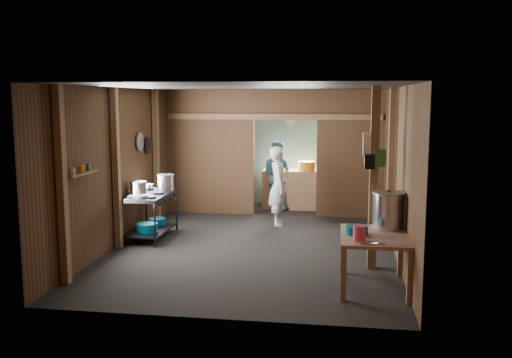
% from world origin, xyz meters
% --- Properties ---
extents(floor, '(4.50, 7.00, 0.00)m').
position_xyz_m(floor, '(0.00, 0.00, 0.00)').
color(floor, black).
rests_on(floor, ground).
extents(ceiling, '(4.50, 7.00, 0.00)m').
position_xyz_m(ceiling, '(0.00, 0.00, 2.60)').
color(ceiling, '#3A3835').
rests_on(ceiling, ground).
extents(wall_back, '(4.50, 0.00, 2.60)m').
position_xyz_m(wall_back, '(0.00, 3.50, 1.30)').
color(wall_back, '#54361D').
rests_on(wall_back, ground).
extents(wall_front, '(4.50, 0.00, 2.60)m').
position_xyz_m(wall_front, '(0.00, -3.50, 1.30)').
color(wall_front, '#54361D').
rests_on(wall_front, ground).
extents(wall_left, '(0.00, 7.00, 2.60)m').
position_xyz_m(wall_left, '(-2.25, 0.00, 1.30)').
color(wall_left, '#54361D').
rests_on(wall_left, ground).
extents(wall_right, '(0.00, 7.00, 2.60)m').
position_xyz_m(wall_right, '(2.25, 0.00, 1.30)').
color(wall_right, '#54361D').
rests_on(wall_right, ground).
extents(partition_left, '(1.85, 0.10, 2.60)m').
position_xyz_m(partition_left, '(-1.32, 2.20, 1.30)').
color(partition_left, brown).
rests_on(partition_left, floor).
extents(partition_right, '(1.35, 0.10, 2.60)m').
position_xyz_m(partition_right, '(1.57, 2.20, 1.30)').
color(partition_right, brown).
rests_on(partition_right, floor).
extents(partition_header, '(1.30, 0.10, 0.60)m').
position_xyz_m(partition_header, '(0.25, 2.20, 2.30)').
color(partition_header, brown).
rests_on(partition_header, wall_back).
extents(turquoise_panel, '(4.40, 0.06, 2.50)m').
position_xyz_m(turquoise_panel, '(0.00, 3.44, 1.25)').
color(turquoise_panel, '#7FAFAD').
rests_on(turquoise_panel, wall_back).
extents(back_counter, '(1.20, 0.50, 0.85)m').
position_xyz_m(back_counter, '(0.30, 2.95, 0.42)').
color(back_counter, '#9C7553').
rests_on(back_counter, floor).
extents(wall_clock, '(0.20, 0.03, 0.20)m').
position_xyz_m(wall_clock, '(0.25, 3.40, 1.90)').
color(wall_clock, silver).
rests_on(wall_clock, wall_back).
extents(post_left_a, '(0.10, 0.12, 2.60)m').
position_xyz_m(post_left_a, '(-2.18, -2.60, 1.30)').
color(post_left_a, '#9C7553').
rests_on(post_left_a, floor).
extents(post_left_b, '(0.10, 0.12, 2.60)m').
position_xyz_m(post_left_b, '(-2.18, -0.80, 1.30)').
color(post_left_b, '#9C7553').
rests_on(post_left_b, floor).
extents(post_left_c, '(0.10, 0.12, 2.60)m').
position_xyz_m(post_left_c, '(-2.18, 1.20, 1.30)').
color(post_left_c, '#9C7553').
rests_on(post_left_c, floor).
extents(post_right, '(0.10, 0.12, 2.60)m').
position_xyz_m(post_right, '(2.18, -0.20, 1.30)').
color(post_right, '#9C7553').
rests_on(post_right, floor).
extents(post_free, '(0.12, 0.12, 2.60)m').
position_xyz_m(post_free, '(1.85, -1.30, 1.30)').
color(post_free, '#9C7553').
rests_on(post_free, floor).
extents(cross_beam, '(4.40, 0.12, 0.12)m').
position_xyz_m(cross_beam, '(0.00, 2.15, 2.05)').
color(cross_beam, '#9C7553').
rests_on(cross_beam, wall_left).
extents(pan_lid_big, '(0.03, 0.34, 0.34)m').
position_xyz_m(pan_lid_big, '(-2.21, 0.40, 1.65)').
color(pan_lid_big, gray).
rests_on(pan_lid_big, wall_left).
extents(pan_lid_small, '(0.03, 0.30, 0.30)m').
position_xyz_m(pan_lid_small, '(-2.21, 0.80, 1.55)').
color(pan_lid_small, black).
rests_on(pan_lid_small, wall_left).
extents(wall_shelf, '(0.14, 0.80, 0.03)m').
position_xyz_m(wall_shelf, '(-2.15, -2.10, 1.40)').
color(wall_shelf, '#9C7553').
rests_on(wall_shelf, wall_left).
extents(jar_white, '(0.07, 0.07, 0.10)m').
position_xyz_m(jar_white, '(-2.15, -2.35, 1.47)').
color(jar_white, silver).
rests_on(jar_white, wall_shelf).
extents(jar_yellow, '(0.08, 0.08, 0.10)m').
position_xyz_m(jar_yellow, '(-2.15, -2.10, 1.47)').
color(jar_yellow, orange).
rests_on(jar_yellow, wall_shelf).
extents(jar_green, '(0.06, 0.06, 0.10)m').
position_xyz_m(jar_green, '(-2.15, -1.88, 1.47)').
color(jar_green, '#357839').
rests_on(jar_green, wall_shelf).
extents(bag_white, '(0.22, 0.15, 0.32)m').
position_xyz_m(bag_white, '(1.80, -1.22, 1.78)').
color(bag_white, silver).
rests_on(bag_white, post_free).
extents(bag_green, '(0.16, 0.12, 0.24)m').
position_xyz_m(bag_green, '(1.92, -1.36, 1.60)').
color(bag_green, '#357839').
rests_on(bag_green, post_free).
extents(bag_black, '(0.14, 0.10, 0.20)m').
position_xyz_m(bag_black, '(1.78, -1.38, 1.55)').
color(bag_black, black).
rests_on(bag_black, post_free).
extents(gas_range, '(0.69, 1.34, 0.79)m').
position_xyz_m(gas_range, '(-1.88, -0.09, 0.40)').
color(gas_range, black).
rests_on(gas_range, floor).
extents(prep_table, '(0.86, 1.18, 0.70)m').
position_xyz_m(prep_table, '(1.83, -2.17, 0.35)').
color(prep_table, '#A37466').
rests_on(prep_table, floor).
extents(stove_pot_large, '(0.33, 0.33, 0.31)m').
position_xyz_m(stove_pot_large, '(-1.71, 0.30, 0.92)').
color(stove_pot_large, '#B9B8C0').
rests_on(stove_pot_large, gas_range).
extents(stove_pot_med, '(0.36, 0.36, 0.24)m').
position_xyz_m(stove_pot_med, '(-2.05, -0.17, 0.89)').
color(stove_pot_med, '#B9B8C0').
rests_on(stove_pot_med, gas_range).
extents(stove_saucepan, '(0.19, 0.19, 0.09)m').
position_xyz_m(stove_saucepan, '(-2.05, 0.37, 0.84)').
color(stove_saucepan, '#B9B8C0').
rests_on(stove_saucepan, gas_range).
extents(frying_pan, '(0.35, 0.53, 0.06)m').
position_xyz_m(frying_pan, '(-1.88, -0.50, 0.81)').
color(frying_pan, gray).
rests_on(frying_pan, gas_range).
extents(blue_tub_front, '(0.36, 0.36, 0.15)m').
position_xyz_m(blue_tub_front, '(-1.88, -0.27, 0.23)').
color(blue_tub_front, '#045167').
rests_on(blue_tub_front, gas_range).
extents(blue_tub_back, '(0.31, 0.31, 0.12)m').
position_xyz_m(blue_tub_back, '(-1.88, 0.26, 0.22)').
color(blue_tub_back, '#045167').
rests_on(blue_tub_back, gas_range).
extents(stock_pot, '(0.54, 0.54, 0.51)m').
position_xyz_m(stock_pot, '(2.03, -1.76, 0.93)').
color(stock_pot, '#B9B8C0').
rests_on(stock_pot, prep_table).
extents(wash_basin, '(0.31, 0.31, 0.11)m').
position_xyz_m(wash_basin, '(1.60, -2.17, 0.75)').
color(wash_basin, '#045167').
rests_on(wash_basin, prep_table).
extents(pink_bucket, '(0.21, 0.21, 0.19)m').
position_xyz_m(pink_bucket, '(1.62, -2.50, 0.79)').
color(pink_bucket, '#E44765').
rests_on(pink_bucket, prep_table).
extents(knife, '(0.30, 0.09, 0.01)m').
position_xyz_m(knife, '(1.78, -2.64, 0.71)').
color(knife, '#B9B8C0').
rests_on(knife, prep_table).
extents(yellow_tub, '(0.37, 0.37, 0.20)m').
position_xyz_m(yellow_tub, '(0.65, 2.95, 0.95)').
color(yellow_tub, orange).
rests_on(yellow_tub, back_counter).
extents(cook, '(0.47, 0.62, 1.52)m').
position_xyz_m(cook, '(0.22, 1.25, 0.76)').
color(cook, white).
rests_on(cook, floor).
extents(worker_back, '(0.85, 0.74, 1.49)m').
position_xyz_m(worker_back, '(-0.01, 2.85, 0.75)').
color(worker_back, teal).
rests_on(worker_back, floor).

